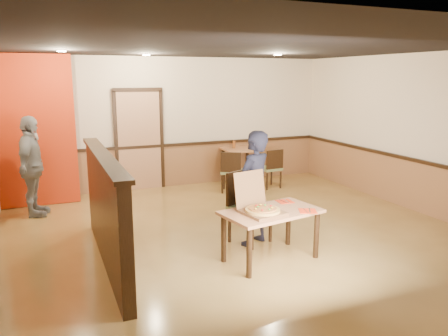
% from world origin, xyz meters
% --- Properties ---
extents(floor, '(7.00, 7.00, 0.00)m').
position_xyz_m(floor, '(0.00, 0.00, 0.00)').
color(floor, '#B28945').
rests_on(floor, ground).
extents(ceiling, '(7.00, 7.00, 0.00)m').
position_xyz_m(ceiling, '(0.00, 0.00, 2.80)').
color(ceiling, black).
rests_on(ceiling, wall_back).
extents(wall_back, '(7.00, 0.00, 7.00)m').
position_xyz_m(wall_back, '(0.00, 3.50, 1.40)').
color(wall_back, beige).
rests_on(wall_back, floor).
extents(wall_right, '(0.00, 7.00, 7.00)m').
position_xyz_m(wall_right, '(3.50, 0.00, 1.40)').
color(wall_right, beige).
rests_on(wall_right, floor).
extents(wainscot_back, '(7.00, 0.04, 0.90)m').
position_xyz_m(wainscot_back, '(0.00, 3.47, 0.45)').
color(wainscot_back, '#905F39').
rests_on(wainscot_back, floor).
extents(chair_rail_back, '(7.00, 0.06, 0.06)m').
position_xyz_m(chair_rail_back, '(0.00, 3.45, 0.92)').
color(chair_rail_back, black).
rests_on(chair_rail_back, wall_back).
extents(wainscot_right, '(0.04, 7.00, 0.90)m').
position_xyz_m(wainscot_right, '(3.47, 0.00, 0.45)').
color(wainscot_right, '#905F39').
rests_on(wainscot_right, floor).
extents(chair_rail_right, '(0.06, 7.00, 0.06)m').
position_xyz_m(chair_rail_right, '(3.45, 0.00, 0.92)').
color(chair_rail_right, black).
rests_on(chair_rail_right, wall_right).
extents(back_door, '(0.90, 0.06, 2.10)m').
position_xyz_m(back_door, '(-0.80, 3.46, 1.05)').
color(back_door, tan).
rests_on(back_door, wall_back).
extents(booth_partition, '(0.20, 3.10, 1.44)m').
position_xyz_m(booth_partition, '(-2.00, -0.20, 0.74)').
color(booth_partition, black).
rests_on(booth_partition, floor).
extents(red_accent_panel, '(1.60, 0.20, 2.78)m').
position_xyz_m(red_accent_panel, '(-2.90, 3.00, 1.40)').
color(red_accent_panel, red).
rests_on(red_accent_panel, floor).
extents(spot_a, '(0.14, 0.14, 0.02)m').
position_xyz_m(spot_a, '(-2.30, 1.80, 2.78)').
color(spot_a, beige).
rests_on(spot_a, ceiling).
extents(spot_b, '(0.14, 0.14, 0.02)m').
position_xyz_m(spot_b, '(-0.80, 2.50, 2.78)').
color(spot_b, beige).
rests_on(spot_b, ceiling).
extents(spot_c, '(0.14, 0.14, 0.02)m').
position_xyz_m(spot_c, '(1.40, 1.50, 2.78)').
color(spot_c, beige).
rests_on(spot_c, ceiling).
extents(main_table, '(1.38, 0.94, 0.68)m').
position_xyz_m(main_table, '(0.00, -0.92, 0.57)').
color(main_table, '#B5774C').
rests_on(main_table, floor).
extents(diner_chair, '(0.68, 0.68, 1.04)m').
position_xyz_m(diner_chair, '(-0.00, -0.17, 0.57)').
color(diner_chair, olive).
rests_on(diner_chair, floor).
extents(side_chair_left, '(0.59, 0.59, 0.87)m').
position_xyz_m(side_chair_left, '(0.89, 2.44, 0.48)').
color(side_chair_left, olive).
rests_on(side_chair_left, floor).
extents(side_chair_right, '(0.47, 0.47, 0.86)m').
position_xyz_m(side_chair_right, '(1.83, 2.44, 0.47)').
color(side_chair_right, olive).
rests_on(side_chair_right, floor).
extents(side_table, '(0.79, 0.79, 0.81)m').
position_xyz_m(side_table, '(1.38, 3.05, 0.63)').
color(side_table, '#B5774C').
rests_on(side_table, floor).
extents(diner, '(0.72, 0.64, 1.66)m').
position_xyz_m(diner, '(0.05, -0.32, 0.83)').
color(diner, black).
rests_on(diner, floor).
extents(passerby, '(0.66, 1.10, 1.75)m').
position_xyz_m(passerby, '(-2.89, 2.30, 0.87)').
color(passerby, gray).
rests_on(passerby, floor).
extents(pizza_box, '(0.57, 0.64, 0.50)m').
position_xyz_m(pizza_box, '(-0.18, -0.95, 0.74)').
color(pizza_box, brown).
rests_on(pizza_box, main_table).
extents(pizza, '(0.46, 0.46, 0.03)m').
position_xyz_m(pizza, '(-0.17, -1.00, 0.73)').
color(pizza, '#E6B153').
rests_on(pizza, pizza_box).
extents(napkin_near, '(0.29, 0.29, 0.01)m').
position_xyz_m(napkin_near, '(0.43, -1.13, 0.68)').
color(napkin_near, red).
rests_on(napkin_near, main_table).
extents(napkin_far, '(0.22, 0.22, 0.01)m').
position_xyz_m(napkin_far, '(0.38, -0.63, 0.68)').
color(napkin_far, red).
rests_on(napkin_far, main_table).
extents(condiment, '(0.07, 0.07, 0.16)m').
position_xyz_m(condiment, '(1.25, 3.13, 0.90)').
color(condiment, brown).
rests_on(condiment, side_table).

